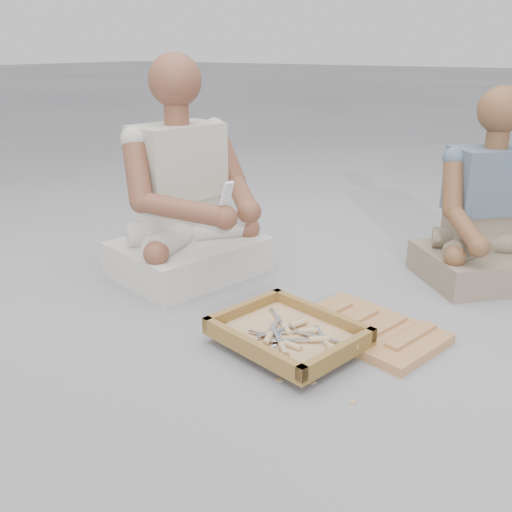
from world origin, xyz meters
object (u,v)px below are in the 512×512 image
Objects in this scene: companion at (489,219)px; tool_tray at (288,334)px; craftsman at (186,204)px; carved_panel at (368,329)px.

tool_tray is at bearing 22.80° from companion.
craftsman is at bearing 154.27° from tool_tray.
companion is at bearing 133.60° from craftsman.
tool_tray is 0.90m from craftsman.
companion reaches higher than tool_tray.
craftsman is (-0.77, 0.37, 0.28)m from tool_tray.
tool_tray is 0.65× the size of companion.
carved_panel is 1.02m from craftsman.
craftsman is at bearing 173.57° from carved_panel.
craftsman reaches higher than tool_tray.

